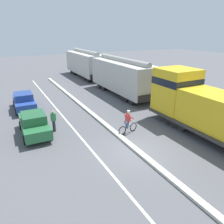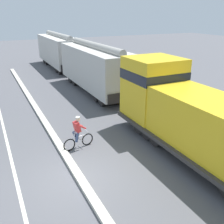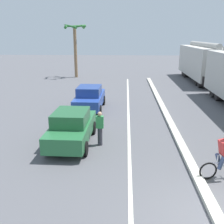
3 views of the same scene
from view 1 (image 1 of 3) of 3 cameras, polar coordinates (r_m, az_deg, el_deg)
ground_plane at (r=13.70m, az=6.30°, el=-10.07°), size 120.00×120.00×0.00m
median_curb at (r=18.42m, az=-4.04°, el=-1.43°), size 0.36×36.00×0.16m
lane_stripe at (r=17.71m, az=-11.16°, el=-2.98°), size 0.14×36.00×0.01m
locomotive at (r=16.18m, az=24.76°, el=-0.00°), size 3.10×11.61×4.20m
hopper_car_lead at (r=25.05m, az=2.67°, el=9.26°), size 2.90×10.60×4.18m
hopper_car_middle at (r=35.41m, az=-7.01°, el=12.44°), size 2.90×10.60×4.18m
parked_car_green at (r=16.26m, az=-19.66°, el=-2.90°), size 1.88×4.22×1.62m
parked_car_blue at (r=21.80m, az=-21.99°, el=2.64°), size 1.88×4.22×1.62m
cyclist at (r=15.55m, az=4.16°, el=-2.75°), size 1.69×0.53×1.71m
pedestrian_by_cars at (r=16.31m, az=-15.02°, el=-2.18°), size 0.34×0.22×1.62m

